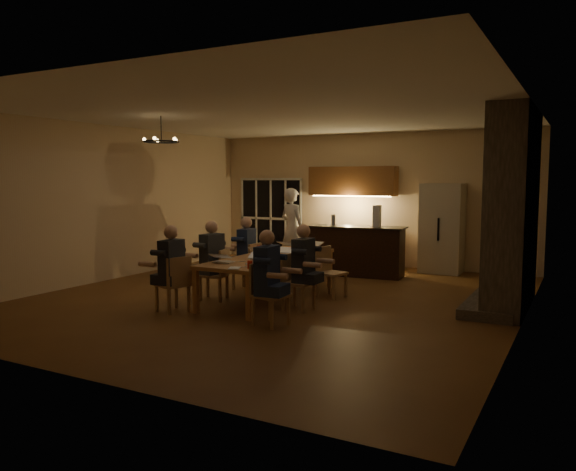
{
  "coord_description": "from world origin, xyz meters",
  "views": [
    {
      "loc": [
        4.77,
        -8.51,
        2.08
      ],
      "look_at": [
        0.04,
        0.3,
        1.09
      ],
      "focal_mm": 35.0,
      "sensor_mm": 36.0,
      "label": 1
    }
  ],
  "objects_px": {
    "plate_left": "(225,262)",
    "bar_blender": "(377,216)",
    "bar_bottle": "(333,220)",
    "laptop_f": "(311,245)",
    "chair_right_mid": "(299,282)",
    "person_left_far": "(247,253)",
    "redcup_mid": "(260,249)",
    "chair_right_far": "(331,272)",
    "person_right_mid": "(303,267)",
    "laptop_d": "(284,251)",
    "bar_island": "(356,251)",
    "redcup_near": "(250,265)",
    "dining_table": "(270,278)",
    "plate_far": "(311,252)",
    "laptop_e": "(290,244)",
    "mug_back": "(276,248)",
    "laptop_a": "(224,256)",
    "mug_mid": "(292,251)",
    "can_cola": "(300,245)",
    "person_left_mid": "(212,260)",
    "mug_front": "(256,257)",
    "refrigerator": "(442,228)",
    "can_silver": "(252,258)",
    "chandelier": "(161,142)",
    "chair_left_far": "(246,266)",
    "chair_right_near": "(271,295)",
    "standing_person": "(292,228)",
    "plate_near": "(274,261)",
    "laptop_c": "(261,249)",
    "person_right_near": "(267,278)",
    "person_left_near": "(172,269)",
    "laptop_b": "(257,257)"
  },
  "relations": [
    {
      "from": "person_left_far",
      "to": "plate_far",
      "type": "bearing_deg",
      "value": 88.99
    },
    {
      "from": "chair_left_far",
      "to": "can_silver",
      "type": "xyz_separation_m",
      "value": [
        0.87,
        -1.18,
        0.37
      ]
    },
    {
      "from": "bar_island",
      "to": "redcup_near",
      "type": "relative_size",
      "value": 17.49
    },
    {
      "from": "plate_left",
      "to": "bar_blender",
      "type": "xyz_separation_m",
      "value": [
        1.16,
        3.99,
        0.55
      ]
    },
    {
      "from": "person_left_near",
      "to": "person_left_mid",
      "type": "distance_m",
      "value": 1.09
    },
    {
      "from": "laptop_f",
      "to": "chandelier",
      "type": "bearing_deg",
      "value": -131.19
    },
    {
      "from": "redcup_mid",
      "to": "can_silver",
      "type": "relative_size",
      "value": 1.0
    },
    {
      "from": "mug_back",
      "to": "chair_right_far",
      "type": "bearing_deg",
      "value": -5.87
    },
    {
      "from": "refrigerator",
      "to": "plate_near",
      "type": "bearing_deg",
      "value": -108.97
    },
    {
      "from": "can_silver",
      "to": "plate_near",
      "type": "bearing_deg",
      "value": 28.93
    },
    {
      "from": "chair_right_near",
      "to": "redcup_mid",
      "type": "distance_m",
      "value": 2.45
    },
    {
      "from": "can_silver",
      "to": "chandelier",
      "type": "bearing_deg",
      "value": 179.44
    },
    {
      "from": "laptop_e",
      "to": "can_cola",
      "type": "relative_size",
      "value": 2.67
    },
    {
      "from": "chair_right_mid",
      "to": "bar_bottle",
      "type": "height_order",
      "value": "bar_bottle"
    },
    {
      "from": "chair_right_near",
      "to": "plate_near",
      "type": "bearing_deg",
      "value": 39.31
    },
    {
      "from": "chair_right_mid",
      "to": "chair_right_far",
      "type": "height_order",
      "value": "same"
    },
    {
      "from": "person_left_far",
      "to": "redcup_mid",
      "type": "relative_size",
      "value": 11.5
    },
    {
      "from": "laptop_c",
      "to": "mug_mid",
      "type": "distance_m",
      "value": 0.6
    },
    {
      "from": "chandelier",
      "to": "laptop_b",
      "type": "distance_m",
      "value": 2.83
    },
    {
      "from": "chair_right_far",
      "to": "mug_front",
      "type": "height_order",
      "value": "chair_right_far"
    },
    {
      "from": "dining_table",
      "to": "chandelier",
      "type": "xyz_separation_m",
      "value": [
        -1.84,
        -0.63,
        2.38
      ]
    },
    {
      "from": "laptop_a",
      "to": "mug_mid",
      "type": "distance_m",
      "value": 1.57
    },
    {
      "from": "person_left_mid",
      "to": "laptop_f",
      "type": "height_order",
      "value": "person_left_mid"
    },
    {
      "from": "person_right_near",
      "to": "plate_near",
      "type": "relative_size",
      "value": 5.76
    },
    {
      "from": "person_left_mid",
      "to": "mug_front",
      "type": "bearing_deg",
      "value": 99.11
    },
    {
      "from": "laptop_f",
      "to": "refrigerator",
      "type": "bearing_deg",
      "value": 73.25
    },
    {
      "from": "chair_left_far",
      "to": "chair_right_far",
      "type": "relative_size",
      "value": 1.0
    },
    {
      "from": "laptop_f",
      "to": "bar_blender",
      "type": "bearing_deg",
      "value": 83.95
    },
    {
      "from": "laptop_a",
      "to": "can_cola",
      "type": "height_order",
      "value": "laptop_a"
    },
    {
      "from": "chair_right_mid",
      "to": "laptop_f",
      "type": "xyz_separation_m",
      "value": [
        -0.52,
        1.52,
        0.42
      ]
    },
    {
      "from": "mug_front",
      "to": "laptop_b",
      "type": "bearing_deg",
      "value": -55.71
    },
    {
      "from": "chair_left_far",
      "to": "plate_near",
      "type": "xyz_separation_m",
      "value": [
        1.18,
        -1.01,
        0.31
      ]
    },
    {
      "from": "chandelier",
      "to": "laptop_e",
      "type": "relative_size",
      "value": 1.94
    },
    {
      "from": "can_silver",
      "to": "bar_bottle",
      "type": "height_order",
      "value": "bar_bottle"
    },
    {
      "from": "plate_far",
      "to": "laptop_e",
      "type": "bearing_deg",
      "value": 154.97
    },
    {
      "from": "can_cola",
      "to": "person_left_near",
      "type": "bearing_deg",
      "value": -104.49
    },
    {
      "from": "chair_right_mid",
      "to": "dining_table",
      "type": "bearing_deg",
      "value": 63.05
    },
    {
      "from": "chair_right_near",
      "to": "standing_person",
      "type": "height_order",
      "value": "standing_person"
    },
    {
      "from": "bar_bottle",
      "to": "laptop_f",
      "type": "bearing_deg",
      "value": -78.77
    },
    {
      "from": "chair_right_far",
      "to": "can_cola",
      "type": "relative_size",
      "value": 7.42
    },
    {
      "from": "mug_front",
      "to": "plate_near",
      "type": "height_order",
      "value": "mug_front"
    },
    {
      "from": "person_right_near",
      "to": "plate_left",
      "type": "relative_size",
      "value": 5.09
    },
    {
      "from": "person_left_near",
      "to": "laptop_a",
      "type": "distance_m",
      "value": 0.85
    },
    {
      "from": "mug_front",
      "to": "redcup_near",
      "type": "bearing_deg",
      "value": -63.75
    },
    {
      "from": "person_right_mid",
      "to": "laptop_d",
      "type": "relative_size",
      "value": 4.31
    },
    {
      "from": "chandelier",
      "to": "redcup_near",
      "type": "relative_size",
      "value": 5.17
    },
    {
      "from": "chair_right_mid",
      "to": "person_left_mid",
      "type": "relative_size",
      "value": 0.64
    },
    {
      "from": "laptop_f",
      "to": "can_silver",
      "type": "relative_size",
      "value": 2.67
    },
    {
      "from": "mug_front",
      "to": "mug_back",
      "type": "height_order",
      "value": "same"
    },
    {
      "from": "chair_right_mid",
      "to": "laptop_c",
      "type": "height_order",
      "value": "laptop_c"
    }
  ]
}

